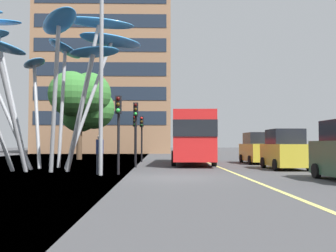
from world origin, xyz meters
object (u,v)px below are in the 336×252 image
Objects in this scene: car_parked_far at (259,149)px; street_lamp at (110,53)px; red_bus at (192,135)px; traffic_light_opposite at (142,129)px; car_parked_mid at (285,151)px; traffic_light_island_mid at (135,128)px; leaf_sculpture at (39,45)px; pedestrian at (100,154)px; traffic_light_kerb_far at (136,121)px; traffic_light_kerb_near at (118,118)px.

street_lamp is (-9.13, -10.13, 4.42)m from car_parked_far.
red_bus is 11.27m from street_lamp.
car_parked_mid is (8.19, -8.48, -1.49)m from traffic_light_opposite.
car_parked_mid is (8.55, -6.27, -1.44)m from traffic_light_island_mid.
traffic_light_opposite is 0.89× the size of car_parked_mid.
traffic_light_island_mid is 0.87× the size of car_parked_mid.
leaf_sculpture is 7.48m from pedestrian.
car_parked_far is at bearing 88.99° from car_parked_mid.
street_lamp reaches higher than traffic_light_kerb_far.
traffic_light_opposite is at bearing 87.65° from traffic_light_kerb_near.
traffic_light_island_mid is at bearing 87.37° from street_lamp.
pedestrian is (3.71, -3.06, -5.72)m from leaf_sculpture.
traffic_light_island_mid is 0.39× the size of street_lamp.
traffic_light_kerb_near is 13.30m from car_parked_far.
red_bus is at bearing 65.43° from street_lamp.
leaf_sculpture is at bearing -124.88° from traffic_light_island_mid.
traffic_light_kerb_far is 0.98× the size of car_parked_mid.
traffic_light_island_mid is 0.98× the size of traffic_light_opposite.
traffic_light_island_mid is 8.78m from car_parked_far.
red_bus is 3.11× the size of traffic_light_opposite.
traffic_light_kerb_near reaches higher than traffic_light_opposite.
traffic_light_island_mid reaches higher than car_parked_far.
car_parked_far is 13.68m from pedestrian.
traffic_light_kerb_near is at bearing -94.81° from traffic_light_kerb_far.
car_parked_mid is 10.80m from street_lamp.
street_lamp is at bearing -93.86° from traffic_light_opposite.
traffic_light_opposite is 8.74m from car_parked_far.
red_bus is 2.76× the size of car_parked_mid.
leaf_sculpture is 11.07m from traffic_light_opposite.
car_parked_mid is (13.25, 0.46, -5.62)m from leaf_sculpture.
street_lamp is at bearing -132.03° from car_parked_far.
traffic_light_opposite is at bearing 86.14° from street_lamp.
car_parked_far is at bearing 4.71° from red_bus.
street_lamp reaches higher than traffic_light_opposite.
traffic_light_kerb_far is at bearing -151.91° from car_parked_far.
street_lamp reaches higher than car_parked_far.
leaf_sculpture is at bearing 144.91° from traffic_light_kerb_near.
traffic_light_kerb_near is at bearing -35.09° from leaf_sculpture.
car_parked_far is at bearing 28.09° from traffic_light_kerb_far.
traffic_light_opposite is 11.88m from car_parked_mid.
traffic_light_kerb_far is 8.59m from car_parked_mid.
leaf_sculpture reaches higher than pedestrian.
red_bus reaches higher than traffic_light_island_mid.
street_lamp is (4.22, -3.49, -1.20)m from leaf_sculpture.
traffic_light_kerb_far is 0.84× the size of car_parked_far.
traffic_light_kerb_far reaches higher than traffic_light_kerb_near.
traffic_light_opposite is 0.76× the size of car_parked_far.
leaf_sculpture reaches higher than traffic_light_island_mid.
car_parked_far is at bearing -15.47° from traffic_light_opposite.
traffic_light_kerb_far is at bearing -90.38° from traffic_light_opposite.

